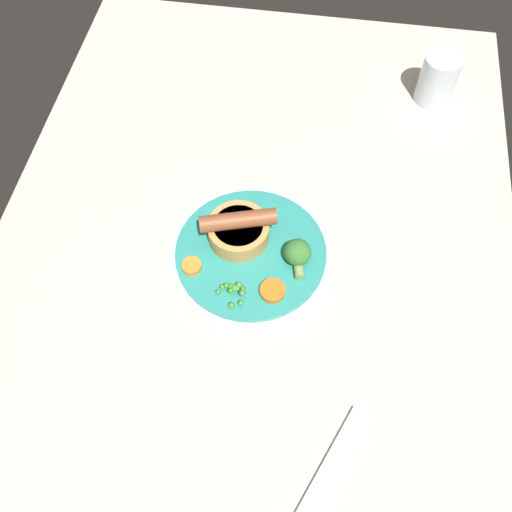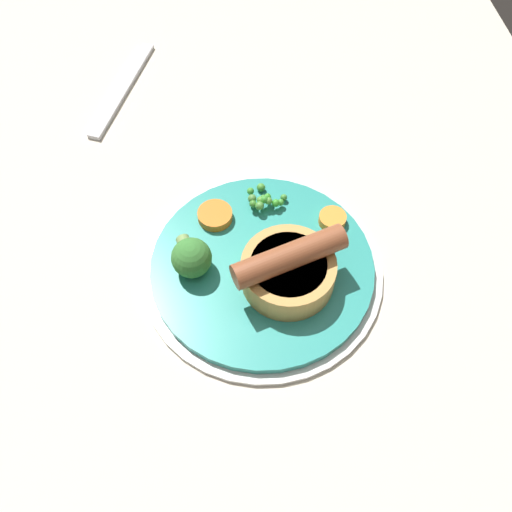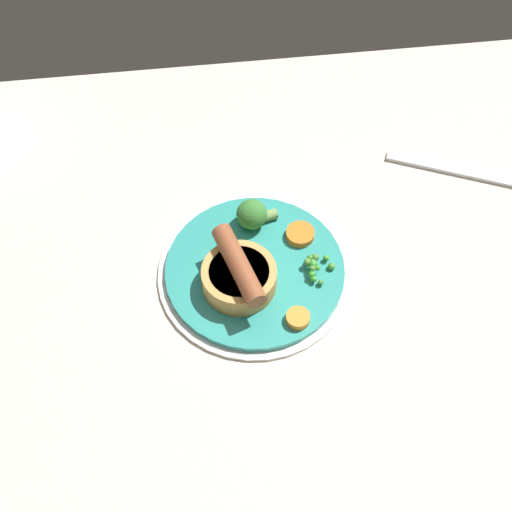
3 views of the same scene
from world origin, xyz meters
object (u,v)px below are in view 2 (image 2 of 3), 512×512
(pea_pile, at_px, (264,199))
(fork, at_px, (123,89))
(sausage_pudding, at_px, (288,269))
(carrot_slice_3, at_px, (215,215))
(dinner_plate, at_px, (266,268))
(carrot_slice_1, at_px, (332,219))
(broccoli_floret_near, at_px, (191,257))

(pea_pile, height_order, fork, pea_pile)
(sausage_pudding, bearing_deg, pea_pile, -101.24)
(fork, bearing_deg, carrot_slice_3, -133.44)
(carrot_slice_3, xyz_separation_m, fork, (0.23, 0.10, -0.02))
(sausage_pudding, bearing_deg, dinner_plate, -66.79)
(carrot_slice_1, bearing_deg, dinner_plate, 118.60)
(dinner_plate, xyz_separation_m, broccoli_floret_near, (0.01, 0.07, 0.03))
(dinner_plate, bearing_deg, broccoli_floret_near, 85.40)
(sausage_pudding, bearing_deg, broccoli_floret_near, -33.60)
(broccoli_floret_near, relative_size, fork, 0.31)
(broccoli_floret_near, relative_size, carrot_slice_1, 1.92)
(carrot_slice_3, bearing_deg, carrot_slice_1, -100.27)
(dinner_plate, height_order, carrot_slice_1, carrot_slice_1)
(carrot_slice_1, bearing_deg, carrot_slice_3, 79.73)
(dinner_plate, distance_m, broccoli_floret_near, 0.08)
(broccoli_floret_near, height_order, carrot_slice_3, broccoli_floret_near)
(pea_pile, xyz_separation_m, fork, (0.22, 0.15, -0.02))
(dinner_plate, distance_m, fork, 0.33)
(fork, bearing_deg, dinner_plate, -130.54)
(dinner_plate, xyz_separation_m, fork, (0.29, 0.14, -0.00))
(broccoli_floret_near, relative_size, carrot_slice_3, 1.50)
(dinner_plate, relative_size, sausage_pudding, 2.16)
(sausage_pudding, height_order, fork, sausage_pudding)
(sausage_pudding, xyz_separation_m, pea_pile, (0.10, 0.01, -0.01))
(carrot_slice_1, bearing_deg, broccoli_floret_near, 103.48)
(carrot_slice_1, height_order, fork, carrot_slice_1)
(broccoli_floret_near, distance_m, fork, 0.30)
(carrot_slice_3, bearing_deg, fork, 22.96)
(pea_pile, bearing_deg, broccoli_floret_near, 130.02)
(dinner_plate, relative_size, carrot_slice_3, 6.69)
(pea_pile, relative_size, carrot_slice_3, 1.12)
(sausage_pudding, xyz_separation_m, carrot_slice_3, (0.09, 0.06, -0.02))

